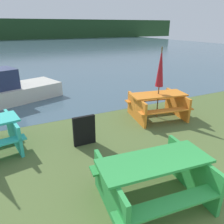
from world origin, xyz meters
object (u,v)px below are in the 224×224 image
Objects in this scene: picnic_table_orange at (158,103)px; umbrella_crimson at (160,68)px; signboard at (84,131)px; picnic_table_green at (153,176)px; boat at (8,90)px.

umbrella_crimson reaches higher than picnic_table_orange.
signboard is at bearing -166.82° from picnic_table_orange.
picnic_table_green is 0.88× the size of umbrella_crimson.
picnic_table_orange is 0.87× the size of umbrella_crimson.
picnic_table_green is at bearing -128.09° from picnic_table_orange.
umbrella_crimson is (0.00, -0.00, 1.12)m from picnic_table_orange.
boat is at bearing 109.22° from signboard.
umbrella_crimson is 5.75m from boat.
picnic_table_green is 0.51× the size of boat.
picnic_table_orange is 1.12m from umbrella_crimson.
signboard is at bearing -166.82° from umbrella_crimson.
boat is 4.66m from signboard.
umbrella_crimson is 2.92× the size of signboard.
picnic_table_green reaches higher than picnic_table_orange.
umbrella_crimson is 2.98m from signboard.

